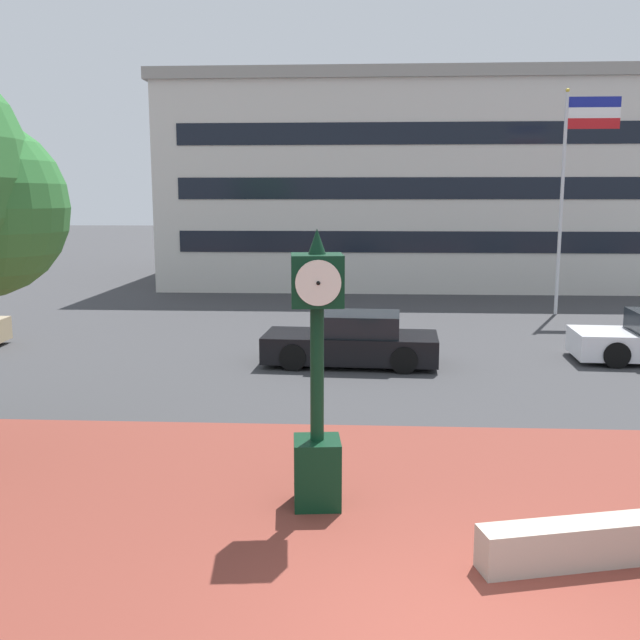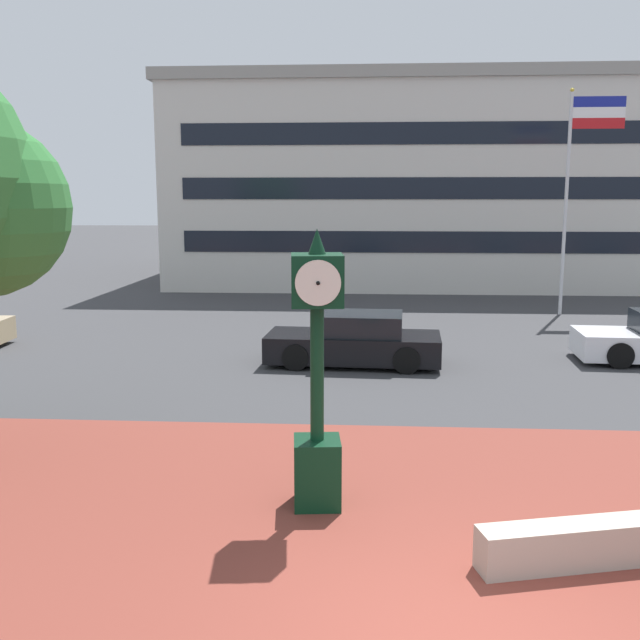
{
  "view_description": "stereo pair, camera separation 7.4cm",
  "coord_description": "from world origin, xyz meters",
  "px_view_note": "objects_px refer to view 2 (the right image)",
  "views": [
    {
      "loc": [
        -0.94,
        -6.1,
        4.06
      ],
      "look_at": [
        -1.45,
        2.97,
        2.52
      ],
      "focal_mm": 40.49,
      "sensor_mm": 36.0,
      "label": 1
    },
    {
      "loc": [
        -0.87,
        -6.09,
        4.06
      ],
      "look_at": [
        -1.45,
        2.97,
        2.52
      ],
      "focal_mm": 40.49,
      "sensor_mm": 36.0,
      "label": 2
    }
  ],
  "objects_px": {
    "car_street_far": "(355,342)",
    "flagpole_primary": "(575,178)",
    "street_clock": "(317,381)",
    "civic_building": "(413,185)"
  },
  "relations": [
    {
      "from": "car_street_far",
      "to": "street_clock",
      "type": "bearing_deg",
      "value": -179.31
    },
    {
      "from": "car_street_far",
      "to": "civic_building",
      "type": "xyz_separation_m",
      "value": [
        2.63,
        21.17,
        4.14
      ]
    },
    {
      "from": "street_clock",
      "to": "civic_building",
      "type": "height_order",
      "value": "civic_building"
    },
    {
      "from": "flagpole_primary",
      "to": "civic_building",
      "type": "xyz_separation_m",
      "value": [
        -4.71,
        12.98,
        -0.02
      ]
    },
    {
      "from": "car_street_far",
      "to": "flagpole_primary",
      "type": "xyz_separation_m",
      "value": [
        7.35,
        8.19,
        4.16
      ]
    },
    {
      "from": "flagpole_primary",
      "to": "civic_building",
      "type": "relative_size",
      "value": 0.33
    },
    {
      "from": "street_clock",
      "to": "car_street_far",
      "type": "height_order",
      "value": "street_clock"
    },
    {
      "from": "street_clock",
      "to": "car_street_far",
      "type": "relative_size",
      "value": 0.85
    },
    {
      "from": "street_clock",
      "to": "car_street_far",
      "type": "distance_m",
      "value": 8.39
    },
    {
      "from": "street_clock",
      "to": "civic_building",
      "type": "relative_size",
      "value": 0.16
    }
  ]
}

